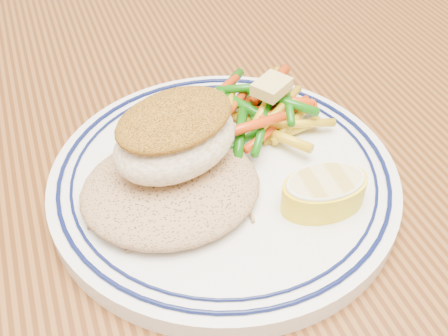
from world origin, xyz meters
The scene contains 7 objects.
dining_table centered at (0.00, 0.00, 0.65)m, with size 1.50×0.90×0.75m.
plate centered at (-0.03, -0.01, 0.76)m, with size 0.25×0.25×0.02m.
rice_pilaf centered at (-0.07, -0.02, 0.78)m, with size 0.12×0.11×0.02m, color #9F784F.
fish_fillet centered at (-0.06, 0.00, 0.80)m, with size 0.11×0.09×0.04m.
vegetable_pile centered at (0.02, 0.03, 0.78)m, with size 0.11×0.10×0.03m.
butter_pat centered at (0.03, 0.04, 0.80)m, with size 0.03×0.02×0.01m, color #DEC26C.
lemon_wedge centered at (0.02, -0.06, 0.78)m, with size 0.06×0.06×0.02m.
Camera 1 is at (-0.13, -0.28, 1.04)m, focal length 45.00 mm.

